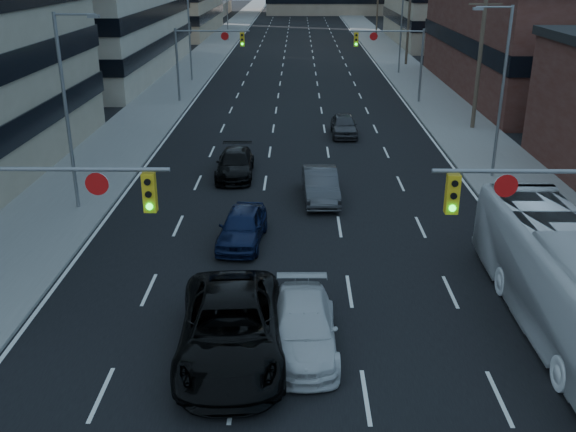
{
  "coord_description": "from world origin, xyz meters",
  "views": [
    {
      "loc": [
        -0.09,
        -8.35,
        10.98
      ],
      "look_at": [
        -0.43,
        13.75,
        2.2
      ],
      "focal_mm": 40.0,
      "sensor_mm": 36.0,
      "label": 1
    }
  ],
  "objects_px": {
    "black_pickup": "(231,329)",
    "sedan_blue": "(242,226)",
    "white_van": "(304,328)",
    "transit_bus": "(569,283)"
  },
  "relations": [
    {
      "from": "black_pickup",
      "to": "white_van",
      "type": "distance_m",
      "value": 2.21
    },
    {
      "from": "black_pickup",
      "to": "sedan_blue",
      "type": "height_order",
      "value": "black_pickup"
    },
    {
      "from": "black_pickup",
      "to": "white_van",
      "type": "bearing_deg",
      "value": 7.29
    },
    {
      "from": "white_van",
      "to": "sedan_blue",
      "type": "distance_m",
      "value": 8.24
    },
    {
      "from": "white_van",
      "to": "transit_bus",
      "type": "xyz_separation_m",
      "value": [
        8.27,
        1.18,
        0.95
      ]
    },
    {
      "from": "transit_bus",
      "to": "sedan_blue",
      "type": "height_order",
      "value": "transit_bus"
    },
    {
      "from": "black_pickup",
      "to": "sedan_blue",
      "type": "bearing_deg",
      "value": 88.28
    },
    {
      "from": "black_pickup",
      "to": "transit_bus",
      "type": "relative_size",
      "value": 0.55
    },
    {
      "from": "sedan_blue",
      "to": "black_pickup",
      "type": "bearing_deg",
      "value": -82.71
    },
    {
      "from": "white_van",
      "to": "black_pickup",
      "type": "bearing_deg",
      "value": -169.9
    }
  ]
}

